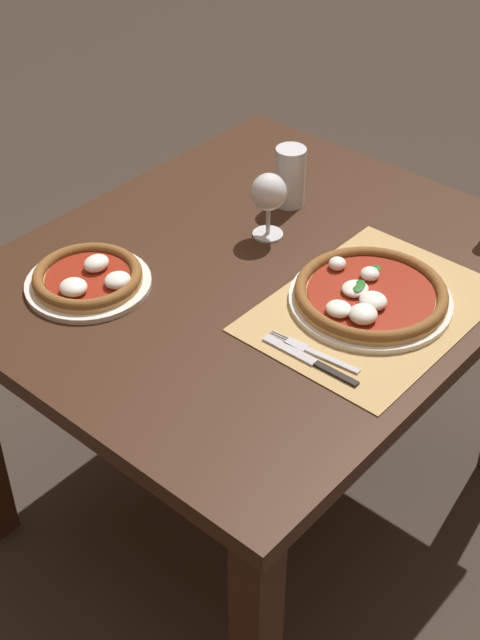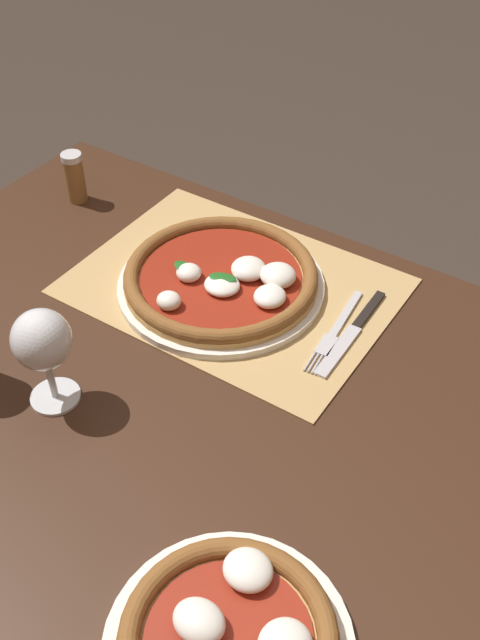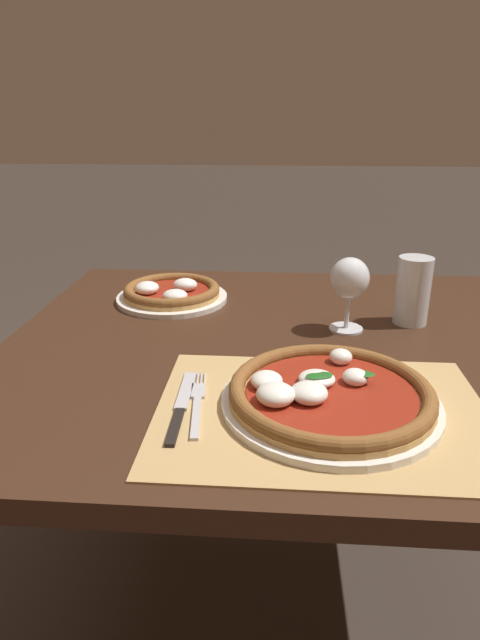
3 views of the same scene
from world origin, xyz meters
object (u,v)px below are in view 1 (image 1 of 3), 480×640
at_px(wine_glass, 269,195).
at_px(fork, 312,352).
at_px(pizza_near, 370,295).
at_px(pizza_far, 88,279).
at_px(pint_glass, 290,178).
at_px(knife, 310,360).

distance_m(wine_glass, fork, 0.43).
distance_m(pizza_near, fork, 0.20).
height_order(pizza_far, pint_glass, pint_glass).
bearing_deg(knife, fork, 25.97).
bearing_deg(pizza_far, wine_glass, -21.53).
distance_m(pizza_near, knife, 0.23).
xyz_separation_m(pizza_near, knife, (-0.22, -0.02, -0.02)).
bearing_deg(fork, wine_glass, 51.26).
bearing_deg(knife, pizza_far, 102.58).
distance_m(pizza_far, pint_glass, 0.55).
relative_size(pizza_far, wine_glass, 1.71).
bearing_deg(pizza_far, pizza_near, -54.98).
height_order(pizza_far, fork, pizza_far).
bearing_deg(pizza_near, pizza_far, 125.02).
bearing_deg(wine_glass, fork, -128.74).
xyz_separation_m(fork, knife, (-0.02, -0.01, 0.00)).
bearing_deg(pizza_far, fork, -74.63).
height_order(wine_glass, knife, wine_glass).
distance_m(pizza_far, wine_glass, 0.44).
height_order(fork, knife, knife).
xyz_separation_m(pizza_near, pizza_far, (-0.34, 0.48, -0.00)).
bearing_deg(pizza_near, wine_glass, 78.90).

